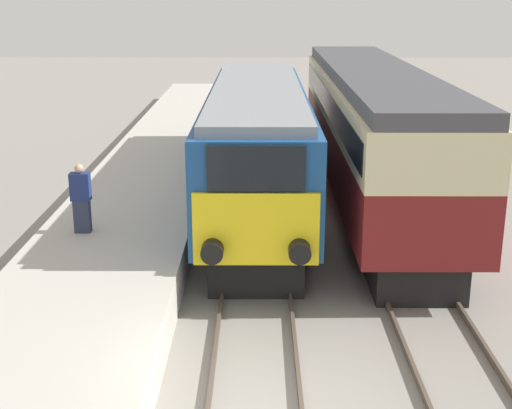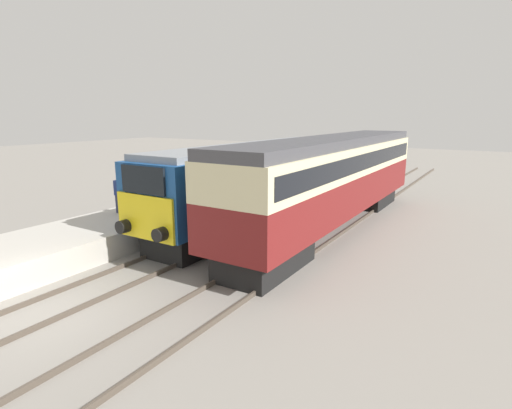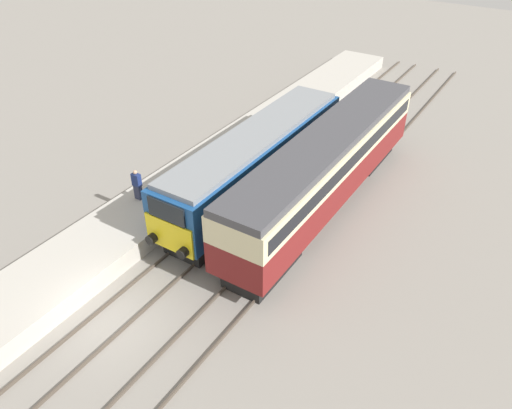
# 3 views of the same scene
# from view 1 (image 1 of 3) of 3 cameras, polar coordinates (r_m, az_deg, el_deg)

# --- Properties ---
(platform_left) EXTENTS (3.50, 50.00, 0.90)m
(platform_left) POSITION_cam_1_polar(r_m,az_deg,el_deg) (18.65, -10.13, -1.50)
(platform_left) COLOR #B7B2A8
(platform_left) RESTS_ON ground_plane
(rails_near_track) EXTENTS (1.51, 60.00, 0.14)m
(rails_near_track) POSITION_cam_1_polar(r_m,az_deg,el_deg) (15.67, 0.02, -6.32)
(rails_near_track) COLOR #4C4238
(rails_near_track) RESTS_ON ground_plane
(rails_far_track) EXTENTS (1.50, 60.00, 0.14)m
(rails_far_track) POSITION_cam_1_polar(r_m,az_deg,el_deg) (16.02, 12.35, -6.20)
(rails_far_track) COLOR #4C4238
(rails_far_track) RESTS_ON ground_plane
(locomotive) EXTENTS (2.70, 13.86, 3.70)m
(locomotive) POSITION_cam_1_polar(r_m,az_deg,el_deg) (20.33, 0.10, 5.01)
(locomotive) COLOR black
(locomotive) RESTS_ON ground_plane
(passenger_carriage) EXTENTS (2.75, 16.00, 4.07)m
(passenger_carriage) POSITION_cam_1_polar(r_m,az_deg,el_deg) (21.51, 9.26, 6.46)
(passenger_carriage) COLOR black
(passenger_carriage) RESTS_ON ground_plane
(person_on_platform) EXTENTS (0.44, 0.26, 1.60)m
(person_on_platform) POSITION_cam_1_polar(r_m,az_deg,el_deg) (16.59, -13.82, 0.44)
(person_on_platform) COLOR #2D334C
(person_on_platform) RESTS_ON platform_left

